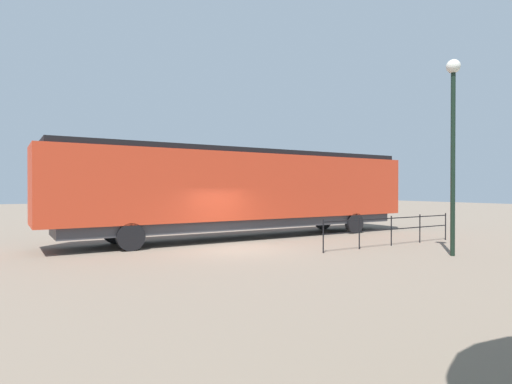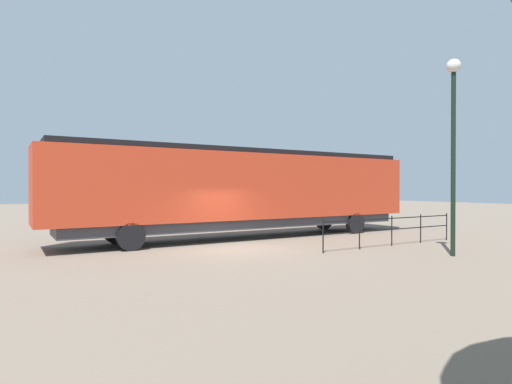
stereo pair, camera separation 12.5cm
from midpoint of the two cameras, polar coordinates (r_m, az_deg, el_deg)
ground_plane at (r=16.72m, az=-2.51°, el=-7.90°), size 120.00×120.00×0.00m
locomotive at (r=20.69m, az=0.41°, el=0.43°), size 2.87×18.81×4.33m
lamp_post at (r=16.69m, az=25.74°, el=8.56°), size 0.50×0.50×7.09m
platform_fence at (r=18.53m, az=18.38°, el=-4.55°), size 0.05×7.62×1.27m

